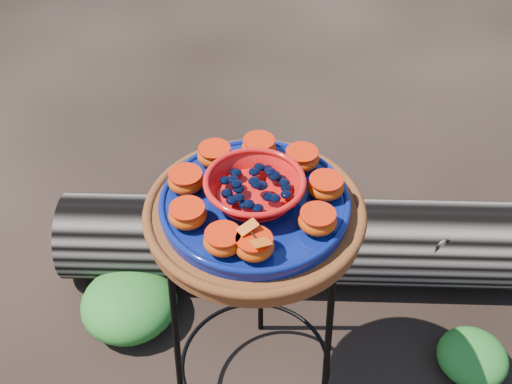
# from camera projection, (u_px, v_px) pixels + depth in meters

# --- Properties ---
(plant_stand) EXTENTS (0.44, 0.44, 0.70)m
(plant_stand) POSITION_uv_depth(u_px,v_px,m) (255.00, 319.00, 1.61)
(plant_stand) COLOR black
(plant_stand) RESTS_ON ground
(terracotta_saucer) EXTENTS (0.46, 0.46, 0.04)m
(terracotta_saucer) POSITION_uv_depth(u_px,v_px,m) (255.00, 215.00, 1.36)
(terracotta_saucer) COLOR #58280E
(terracotta_saucer) RESTS_ON plant_stand
(cobalt_plate) EXTENTS (0.39, 0.39, 0.03)m
(cobalt_plate) POSITION_uv_depth(u_px,v_px,m) (255.00, 204.00, 1.34)
(cobalt_plate) COLOR #06144B
(cobalt_plate) RESTS_ON terracotta_saucer
(red_bowl) EXTENTS (0.20, 0.20, 0.05)m
(red_bowl) POSITION_uv_depth(u_px,v_px,m) (255.00, 190.00, 1.31)
(red_bowl) COLOR red
(red_bowl) RESTS_ON cobalt_plate
(glass_gems) EXTENTS (0.15, 0.15, 0.03)m
(glass_gems) POSITION_uv_depth(u_px,v_px,m) (255.00, 175.00, 1.28)
(glass_gems) COLOR black
(glass_gems) RESTS_ON red_bowl
(orange_half_0) EXTENTS (0.08, 0.08, 0.04)m
(orange_half_0) POSITION_uv_depth(u_px,v_px,m) (254.00, 246.00, 1.21)
(orange_half_0) COLOR #B5230A
(orange_half_0) RESTS_ON cobalt_plate
(orange_half_1) EXTENTS (0.08, 0.08, 0.04)m
(orange_half_1) POSITION_uv_depth(u_px,v_px,m) (317.00, 221.00, 1.25)
(orange_half_1) COLOR #B5230A
(orange_half_1) RESTS_ON cobalt_plate
(orange_half_2) EXTENTS (0.08, 0.08, 0.04)m
(orange_half_2) POSITION_uv_depth(u_px,v_px,m) (326.00, 187.00, 1.33)
(orange_half_2) COLOR #B5230A
(orange_half_2) RESTS_ON cobalt_plate
(orange_half_3) EXTENTS (0.08, 0.08, 0.04)m
(orange_half_3) POSITION_uv_depth(u_px,v_px,m) (302.00, 159.00, 1.39)
(orange_half_3) COLOR #B5230A
(orange_half_3) RESTS_ON cobalt_plate
(orange_half_4) EXTENTS (0.08, 0.08, 0.04)m
(orange_half_4) POSITION_uv_depth(u_px,v_px,m) (259.00, 147.00, 1.42)
(orange_half_4) COLOR #B5230A
(orange_half_4) RESTS_ON cobalt_plate
(orange_half_5) EXTENTS (0.08, 0.08, 0.04)m
(orange_half_5) POSITION_uv_depth(u_px,v_px,m) (215.00, 155.00, 1.40)
(orange_half_5) COLOR #B5230A
(orange_half_5) RESTS_ON cobalt_plate
(orange_half_6) EXTENTS (0.08, 0.08, 0.04)m
(orange_half_6) POSITION_uv_depth(u_px,v_px,m) (186.00, 181.00, 1.34)
(orange_half_6) COLOR #B5230A
(orange_half_6) RESTS_ON cobalt_plate
(orange_half_7) EXTENTS (0.08, 0.08, 0.04)m
(orange_half_7) POSITION_uv_depth(u_px,v_px,m) (188.00, 215.00, 1.27)
(orange_half_7) COLOR #B5230A
(orange_half_7) RESTS_ON cobalt_plate
(orange_half_8) EXTENTS (0.08, 0.08, 0.04)m
(orange_half_8) POSITION_uv_depth(u_px,v_px,m) (223.00, 241.00, 1.22)
(orange_half_8) COLOR #B5230A
(orange_half_8) RESTS_ON cobalt_plate
(butterfly) EXTENTS (0.10, 0.09, 0.01)m
(butterfly) POSITION_uv_depth(u_px,v_px,m) (254.00, 235.00, 1.19)
(butterfly) COLOR #DE550F
(butterfly) RESTS_ON orange_half_0
(driftwood_log) EXTENTS (1.53, 0.47, 0.28)m
(driftwood_log) POSITION_uv_depth(u_px,v_px,m) (296.00, 241.00, 2.09)
(driftwood_log) COLOR black
(driftwood_log) RESTS_ON ground
(foliage_left) EXTENTS (0.30, 0.30, 0.15)m
(foliage_left) POSITION_uv_depth(u_px,v_px,m) (129.00, 302.00, 1.99)
(foliage_left) COLOR #276F20
(foliage_left) RESTS_ON ground
(foliage_right) EXTENTS (0.21, 0.21, 0.10)m
(foliage_right) POSITION_uv_depth(u_px,v_px,m) (473.00, 356.00, 1.87)
(foliage_right) COLOR #276F20
(foliage_right) RESTS_ON ground
(foliage_back) EXTENTS (0.28, 0.28, 0.14)m
(foliage_back) POSITION_uv_depth(u_px,v_px,m) (195.00, 235.00, 2.21)
(foliage_back) COLOR #276F20
(foliage_back) RESTS_ON ground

